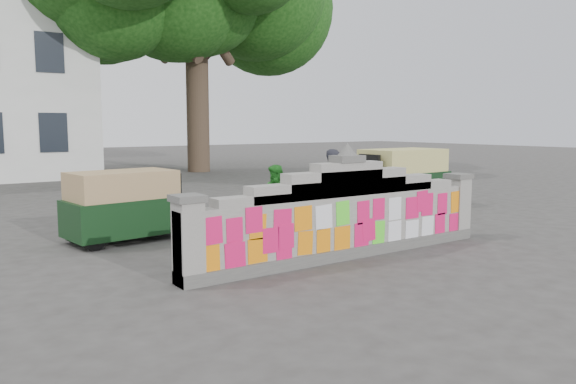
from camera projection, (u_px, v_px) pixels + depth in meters
name	position (u px, v px, depth m)	size (l,w,h in m)	color
ground	(346.00, 257.00, 9.91)	(100.00, 100.00, 0.00)	#383533
parapet_wall	(347.00, 215.00, 9.81)	(6.48, 0.44, 2.01)	#4C4C49
cyclist_bike	(334.00, 215.00, 11.56)	(0.62, 1.78, 0.93)	black
cyclist_rider	(334.00, 200.00, 11.52)	(0.58, 0.38, 1.58)	black
pedestrian	(277.00, 199.00, 12.08)	(0.71, 0.56, 1.47)	#238323
rickshaw_left	(126.00, 204.00, 11.28)	(2.60, 1.42, 1.41)	black
rickshaw_right	(401.00, 177.00, 15.77)	(2.98, 1.44, 1.64)	black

